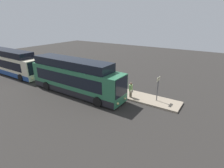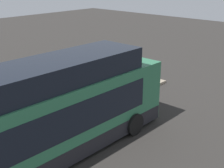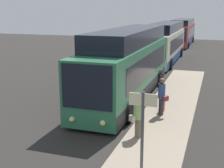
# 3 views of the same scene
# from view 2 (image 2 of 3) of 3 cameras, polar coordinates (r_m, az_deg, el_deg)

# --- Properties ---
(ground) EXTENTS (80.00, 80.00, 0.00)m
(ground) POSITION_cam_2_polar(r_m,az_deg,el_deg) (14.11, -7.77, -11.38)
(ground) COLOR #2B2826
(platform) EXTENTS (20.00, 2.51, 0.18)m
(platform) POSITION_cam_2_polar(r_m,az_deg,el_deg) (16.13, -14.35, -7.27)
(platform) COLOR gray
(platform) RESTS_ON ground
(bus_lead) EXTENTS (12.52, 2.86, 4.10)m
(bus_lead) POSITION_cam_2_polar(r_m,az_deg,el_deg) (12.44, -13.16, -6.55)
(bus_lead) COLOR #2D704C
(bus_lead) RESTS_ON ground
(passenger_boarding) EXTENTS (0.67, 0.66, 1.71)m
(passenger_boarding) POSITION_cam_2_polar(r_m,az_deg,el_deg) (17.99, -0.67, -0.26)
(passenger_boarding) COLOR #6B604C
(passenger_boarding) RESTS_ON platform
(passenger_waiting) EXTENTS (0.53, 0.60, 1.84)m
(passenger_waiting) POSITION_cam_2_polar(r_m,az_deg,el_deg) (16.38, -8.95, -2.18)
(passenger_waiting) COLOR #2D2D33
(passenger_waiting) RESTS_ON platform
(suitcase) EXTENTS (0.42, 0.19, 0.92)m
(suitcase) POSITION_cam_2_polar(r_m,az_deg,el_deg) (16.28, -10.39, -4.99)
(suitcase) COLOR maroon
(suitcase) RESTS_ON platform
(sign_post) EXTENTS (0.10, 0.88, 2.66)m
(sign_post) POSITION_cam_2_polar(r_m,az_deg,el_deg) (20.18, 3.00, 4.31)
(sign_post) COLOR #4C4C51
(sign_post) RESTS_ON platform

